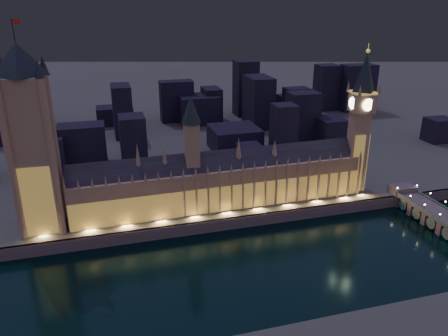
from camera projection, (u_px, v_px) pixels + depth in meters
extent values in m
plane|color=black|center=(242.00, 264.00, 250.39)|extent=(2000.00, 2000.00, 0.00)
cube|color=#3F493B|center=(144.00, 89.00, 715.62)|extent=(2000.00, 960.00, 8.00)
cube|color=#474D44|center=(222.00, 224.00, 285.75)|extent=(2000.00, 2.50, 8.00)
cube|color=#96775C|center=(222.00, 186.00, 299.42)|extent=(200.36, 23.95, 28.00)
cube|color=gold|center=(226.00, 199.00, 292.03)|extent=(200.00, 0.50, 18.00)
cube|color=black|center=(222.00, 163.00, 293.28)|extent=(200.28, 20.21, 16.26)
cube|color=#96775C|center=(192.00, 147.00, 283.52)|extent=(9.00, 9.00, 32.00)
cone|color=#182629|center=(191.00, 110.00, 274.49)|extent=(13.00, 13.00, 18.00)
cube|color=#96775C|center=(68.00, 211.00, 264.56)|extent=(1.20, 1.20, 28.00)
cone|color=#96775C|center=(64.00, 185.00, 258.96)|extent=(2.00, 2.00, 6.00)
cube|color=#96775C|center=(81.00, 209.00, 266.59)|extent=(1.20, 1.20, 28.00)
cone|color=#96775C|center=(78.00, 183.00, 260.99)|extent=(2.00, 2.00, 6.00)
cube|color=#96775C|center=(95.00, 208.00, 268.62)|extent=(1.20, 1.20, 28.00)
cone|color=#96775C|center=(92.00, 182.00, 263.02)|extent=(2.00, 2.00, 6.00)
cube|color=#96775C|center=(108.00, 206.00, 270.64)|extent=(1.20, 1.20, 28.00)
cone|color=#96775C|center=(106.00, 180.00, 265.05)|extent=(2.00, 2.00, 6.00)
cube|color=#96775C|center=(121.00, 204.00, 272.67)|extent=(1.20, 1.20, 28.00)
cone|color=#96775C|center=(119.00, 179.00, 267.07)|extent=(2.00, 2.00, 6.00)
cube|color=#96775C|center=(134.00, 203.00, 274.70)|extent=(1.20, 1.20, 28.00)
cone|color=#96775C|center=(132.00, 178.00, 269.10)|extent=(2.00, 2.00, 6.00)
cube|color=#96775C|center=(147.00, 201.00, 276.73)|extent=(1.20, 1.20, 28.00)
cone|color=#96775C|center=(145.00, 176.00, 271.13)|extent=(2.00, 2.00, 6.00)
cube|color=#96775C|center=(160.00, 200.00, 278.76)|extent=(1.20, 1.20, 28.00)
cone|color=#96775C|center=(158.00, 175.00, 273.16)|extent=(2.00, 2.00, 6.00)
cube|color=#96775C|center=(172.00, 199.00, 280.78)|extent=(1.20, 1.20, 28.00)
cone|color=#96775C|center=(171.00, 174.00, 275.18)|extent=(2.00, 2.00, 6.00)
cube|color=#96775C|center=(184.00, 197.00, 282.81)|extent=(1.20, 1.20, 28.00)
cone|color=#96775C|center=(183.00, 172.00, 277.21)|extent=(2.00, 2.00, 6.00)
cube|color=#96775C|center=(196.00, 196.00, 284.84)|extent=(1.20, 1.20, 28.00)
cone|color=#96775C|center=(196.00, 171.00, 279.24)|extent=(2.00, 2.00, 6.00)
cube|color=#96775C|center=(208.00, 194.00, 286.87)|extent=(1.20, 1.20, 28.00)
cone|color=#96775C|center=(208.00, 170.00, 281.27)|extent=(2.00, 2.00, 6.00)
cube|color=#96775C|center=(220.00, 193.00, 288.89)|extent=(1.20, 1.20, 28.00)
cone|color=#96775C|center=(220.00, 169.00, 283.29)|extent=(2.00, 2.00, 6.00)
cube|color=#96775C|center=(232.00, 192.00, 290.92)|extent=(1.20, 1.20, 28.00)
cone|color=#96775C|center=(231.00, 168.00, 285.32)|extent=(2.00, 2.00, 6.00)
cube|color=#96775C|center=(243.00, 190.00, 292.95)|extent=(1.20, 1.20, 28.00)
cone|color=#96775C|center=(243.00, 166.00, 287.35)|extent=(2.00, 2.00, 6.00)
cube|color=#96775C|center=(254.00, 189.00, 294.98)|extent=(1.20, 1.20, 28.00)
cone|color=#96775C|center=(255.00, 165.00, 289.38)|extent=(2.00, 2.00, 6.00)
cube|color=#96775C|center=(265.00, 188.00, 297.00)|extent=(1.20, 1.20, 28.00)
cone|color=#96775C|center=(266.00, 164.00, 291.40)|extent=(2.00, 2.00, 6.00)
cube|color=#96775C|center=(276.00, 186.00, 299.03)|extent=(1.20, 1.20, 28.00)
cone|color=#96775C|center=(277.00, 163.00, 293.43)|extent=(2.00, 2.00, 6.00)
cube|color=#96775C|center=(287.00, 185.00, 301.06)|extent=(1.20, 1.20, 28.00)
cone|color=#96775C|center=(288.00, 162.00, 295.46)|extent=(2.00, 2.00, 6.00)
cube|color=#96775C|center=(298.00, 184.00, 303.09)|extent=(1.20, 1.20, 28.00)
cone|color=#96775C|center=(299.00, 161.00, 297.49)|extent=(2.00, 2.00, 6.00)
cube|color=#96775C|center=(308.00, 183.00, 305.11)|extent=(1.20, 1.20, 28.00)
cone|color=#96775C|center=(309.00, 160.00, 299.52)|extent=(2.00, 2.00, 6.00)
cube|color=#96775C|center=(319.00, 181.00, 307.14)|extent=(1.20, 1.20, 28.00)
cone|color=#96775C|center=(320.00, 158.00, 301.54)|extent=(2.00, 2.00, 6.00)
cube|color=#96775C|center=(329.00, 180.00, 309.17)|extent=(1.20, 1.20, 28.00)
cone|color=#96775C|center=(330.00, 157.00, 303.57)|extent=(2.00, 2.00, 6.00)
cube|color=#96775C|center=(339.00, 179.00, 311.20)|extent=(1.20, 1.20, 28.00)
cone|color=#96775C|center=(341.00, 156.00, 305.60)|extent=(2.00, 2.00, 6.00)
cube|color=#96775C|center=(349.00, 178.00, 313.23)|extent=(1.20, 1.20, 28.00)
cone|color=#96775C|center=(351.00, 155.00, 307.63)|extent=(2.00, 2.00, 6.00)
cube|color=#96775C|center=(359.00, 177.00, 315.25)|extent=(1.20, 1.20, 28.00)
cone|color=#96775C|center=(361.00, 154.00, 309.65)|extent=(2.00, 2.00, 6.00)
cone|color=#96775C|center=(138.00, 156.00, 275.73)|extent=(4.40, 4.40, 18.00)
cone|color=#96775C|center=(165.00, 157.00, 280.76)|extent=(4.40, 4.40, 14.00)
cone|color=#96775C|center=(239.00, 149.00, 293.07)|extent=(4.40, 4.40, 16.00)
cone|color=#96775C|center=(275.00, 148.00, 300.39)|extent=(4.40, 4.40, 12.00)
cube|color=#96775C|center=(34.00, 156.00, 258.26)|extent=(22.73, 22.73, 94.20)
cube|color=gold|center=(39.00, 202.00, 257.27)|extent=(22.00, 0.50, 44.00)
cone|color=#182629|center=(18.00, 59.00, 238.01)|extent=(31.68, 31.68, 18.00)
cylinder|color=black|center=(13.00, 31.00, 232.59)|extent=(0.50, 0.50, 12.00)
cube|color=red|center=(16.00, 22.00, 231.52)|extent=(4.00, 0.15, 2.50)
cylinder|color=#96775C|center=(11.00, 164.00, 245.60)|extent=(4.40, 4.40, 94.20)
cylinder|color=#96775C|center=(17.00, 152.00, 265.35)|extent=(4.40, 4.40, 94.20)
cone|color=#182629|center=(1.00, 65.00, 246.53)|extent=(5.20, 5.20, 10.00)
cylinder|color=#96775C|center=(52.00, 160.00, 251.18)|extent=(4.40, 4.40, 94.20)
cone|color=#182629|center=(38.00, 69.00, 232.37)|extent=(5.20, 5.20, 10.00)
cylinder|color=#96775C|center=(55.00, 149.00, 270.92)|extent=(4.40, 4.40, 94.20)
cone|color=#182629|center=(43.00, 63.00, 252.11)|extent=(5.20, 5.20, 10.00)
cube|color=#96775C|center=(356.00, 151.00, 319.81)|extent=(13.72, 13.72, 59.34)
cube|color=gold|center=(360.00, 164.00, 317.01)|extent=(12.00, 0.50, 44.00)
cube|color=#96775C|center=(362.00, 103.00, 306.70)|extent=(15.00, 15.00, 13.27)
cube|color=#F2C64C|center=(363.00, 92.00, 304.08)|extent=(15.75, 15.75, 1.20)
cone|color=#182629|center=(366.00, 73.00, 299.17)|extent=(18.00, 18.00, 26.00)
sphere|color=#F2C64C|center=(368.00, 51.00, 293.94)|extent=(2.80, 2.80, 2.80)
cylinder|color=#F2C64C|center=(369.00, 47.00, 293.04)|extent=(0.40, 0.40, 5.00)
cylinder|color=#FFF2BF|center=(368.00, 105.00, 299.74)|extent=(8.40, 0.50, 8.40)
cylinder|color=#FFF2BF|center=(356.00, 100.00, 313.65)|extent=(8.40, 0.50, 8.40)
cylinder|color=#FFF2BF|center=(352.00, 103.00, 304.73)|extent=(0.50, 8.40, 8.40)
cylinder|color=#FFF2BF|center=(372.00, 102.00, 308.66)|extent=(0.50, 8.40, 8.40)
cone|color=#96775C|center=(360.00, 90.00, 294.23)|extent=(2.60, 2.60, 8.00)
cone|color=#96775C|center=(349.00, 86.00, 307.69)|extent=(2.60, 2.60, 8.00)
cone|color=#96775C|center=(380.00, 89.00, 298.03)|extent=(2.60, 2.60, 8.00)
cone|color=#96775C|center=(367.00, 85.00, 311.49)|extent=(2.60, 2.60, 8.00)
cube|color=#415957|center=(447.00, 225.00, 270.64)|extent=(0.80, 100.00, 1.60)
cube|color=#474D44|center=(402.00, 192.00, 322.87)|extent=(17.31, 12.00, 9.50)
cube|color=#474D44|center=(448.00, 227.00, 281.51)|extent=(15.58, 4.00, 9.50)
cylinder|color=black|center=(440.00, 217.00, 276.40)|extent=(0.30, 0.30, 4.40)
sphere|color=#FFD88C|center=(440.00, 214.00, 275.57)|extent=(1.00, 1.00, 1.00)
cube|color=#474D44|center=(432.00, 217.00, 294.33)|extent=(15.58, 4.00, 9.50)
cylinder|color=black|center=(424.00, 208.00, 289.22)|extent=(0.30, 0.30, 4.40)
sphere|color=#FFD88C|center=(425.00, 205.00, 288.39)|extent=(1.00, 1.00, 1.00)
cylinder|color=black|center=(445.00, 205.00, 293.41)|extent=(0.30, 0.30, 4.40)
sphere|color=#FFD88C|center=(446.00, 202.00, 292.58)|extent=(1.00, 1.00, 1.00)
cube|color=#474D44|center=(418.00, 208.00, 307.15)|extent=(15.58, 4.00, 9.50)
cylinder|color=black|center=(410.00, 199.00, 302.04)|extent=(0.30, 0.30, 4.40)
sphere|color=#FFD88C|center=(411.00, 196.00, 301.21)|extent=(1.00, 1.00, 1.00)
cylinder|color=black|center=(430.00, 196.00, 306.23)|extent=(0.30, 0.30, 4.40)
sphere|color=#FFD88C|center=(431.00, 193.00, 305.40)|extent=(1.00, 1.00, 1.00)
cube|color=#474D44|center=(405.00, 200.00, 319.97)|extent=(15.58, 4.00, 9.50)
cylinder|color=black|center=(397.00, 191.00, 314.86)|extent=(0.30, 0.30, 4.40)
sphere|color=#FFD88C|center=(398.00, 188.00, 314.03)|extent=(1.00, 1.00, 1.00)
cylinder|color=black|center=(417.00, 188.00, 319.05)|extent=(0.30, 0.30, 4.40)
sphere|color=#FFD88C|center=(417.00, 185.00, 318.22)|extent=(1.00, 1.00, 1.00)
cylinder|color=#415957|center=(440.00, 222.00, 287.79)|extent=(15.23, 8.00, 8.00)
cylinder|color=#415957|center=(425.00, 212.00, 300.61)|extent=(15.23, 8.00, 8.00)
cylinder|color=#415957|center=(412.00, 204.00, 313.43)|extent=(15.23, 8.00, 8.00)
cube|color=black|center=(250.00, 155.00, 373.81)|extent=(19.03, 19.80, 18.48)
cube|color=black|center=(357.00, 88.00, 554.31)|extent=(42.59, 22.95, 57.90)
cube|color=black|center=(439.00, 130.00, 436.75)|extent=(25.07, 21.33, 23.56)
cube|color=black|center=(284.00, 131.00, 387.68)|extent=(19.65, 20.18, 48.38)
cube|color=black|center=(212.00, 104.00, 512.55)|extent=(19.44, 30.73, 37.80)
cube|color=black|center=(177.00, 101.00, 506.39)|extent=(37.76, 19.44, 46.88)
cube|color=black|center=(122.00, 111.00, 449.47)|extent=(18.99, 34.57, 53.04)
cube|color=black|center=(133.00, 141.00, 368.81)|extent=(21.11, 25.14, 43.73)
cube|color=black|center=(83.00, 145.00, 370.21)|extent=(38.19, 23.57, 36.01)
cube|color=black|center=(298.00, 105.00, 539.05)|extent=(43.78, 39.06, 23.06)
cube|color=black|center=(36.00, 108.00, 488.02)|extent=(19.72, 40.72, 41.34)
cube|color=black|center=(199.00, 109.00, 502.59)|extent=(44.53, 36.65, 31.49)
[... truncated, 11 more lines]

